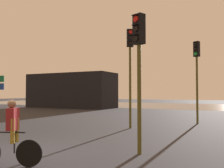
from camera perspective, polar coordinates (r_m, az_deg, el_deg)
name	(u,v)px	position (r m, az deg, el deg)	size (l,w,h in m)	color
ground_plane	(17,155)	(7.96, -20.92, -14.92)	(120.00, 120.00, 0.00)	#28282D
water_strip	(193,106)	(35.28, 18.03, -4.84)	(80.00, 16.00, 0.01)	slate
distant_building	(71,91)	(30.93, -9.38, -1.50)	(10.98, 4.00, 4.13)	black
traffic_light_far_right	(197,67)	(15.44, 18.81, 3.77)	(0.38, 0.40, 4.81)	#4C4719
traffic_light_near_right	(139,56)	(7.48, 6.18, 6.41)	(0.39, 0.41, 4.14)	#4C4719
traffic_light_center	(130,60)	(12.83, 4.17, 5.51)	(0.40, 0.42, 5.05)	#4C4719
cyclist	(11,133)	(6.67, -22.06, -10.28)	(1.60, 0.73, 1.62)	black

